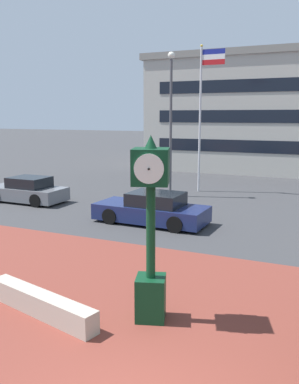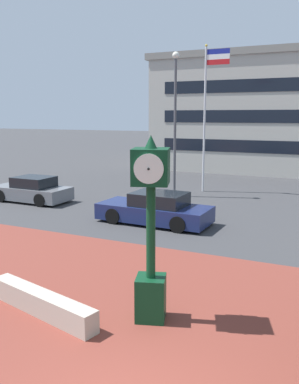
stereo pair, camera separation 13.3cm
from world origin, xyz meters
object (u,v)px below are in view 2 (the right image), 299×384
car_street_near (155,210)px  car_street_far (32,190)px  street_lamp_post (175,111)px  street_clock (151,229)px  flagpole_primary (207,109)px

car_street_near → car_street_far: 7.57m
car_street_near → car_street_far: bearing=82.2°
car_street_near → street_lamp_post: size_ratio=0.62×
street_clock → car_street_near: bearing=95.3°
street_clock → car_street_far: size_ratio=0.97×
car_street_far → flagpole_primary: flagpole_primary is taller
car_street_far → flagpole_primary: size_ratio=0.50×
street_clock → car_street_far: street_clock is taller
car_street_far → street_clock: bearing=-128.6°
car_street_near → car_street_far: (-7.46, 1.28, -0.00)m
car_street_near → street_clock: bearing=-154.6°
street_clock → car_street_far: (-10.64, 8.60, -1.44)m
street_clock → flagpole_primary: flagpole_primary is taller
street_clock → flagpole_primary: 15.61m
car_street_near → car_street_far: same height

